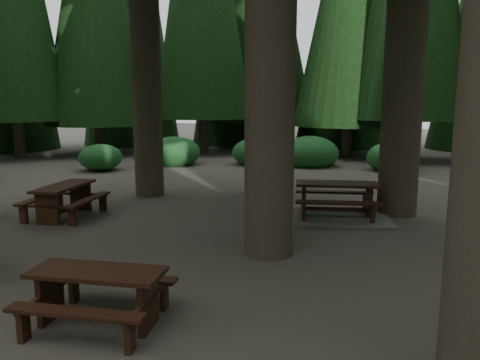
% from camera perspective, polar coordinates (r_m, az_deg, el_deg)
% --- Properties ---
extents(ground, '(80.00, 80.00, 0.00)m').
position_cam_1_polar(ground, '(8.44, -2.14, -8.50)').
color(ground, '#4D473F').
rests_on(ground, ground).
extents(picnic_table_b, '(1.80, 2.04, 0.75)m').
position_cam_1_polar(picnic_table_b, '(11.33, -20.60, -1.81)').
color(picnic_table_b, '#371910').
rests_on(picnic_table_b, ground).
extents(picnic_table_c, '(2.84, 2.59, 0.79)m').
position_cam_1_polar(picnic_table_c, '(10.91, 11.60, -3.02)').
color(picnic_table_c, gray).
rests_on(picnic_table_c, ground).
extents(picnic_table_e, '(1.84, 1.62, 0.68)m').
position_cam_1_polar(picnic_table_e, '(5.89, -16.97, -12.53)').
color(picnic_table_e, '#371910').
rests_on(picnic_table_e, ground).
extents(shrub_ring, '(23.86, 24.64, 1.49)m').
position_cam_1_polar(shrub_ring, '(8.69, 4.30, -5.23)').
color(shrub_ring, '#1E592C').
rests_on(shrub_ring, ground).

